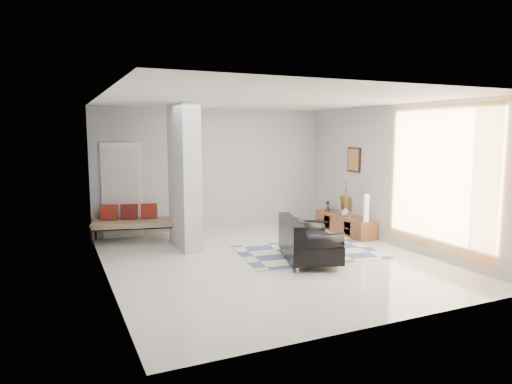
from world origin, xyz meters
name	(u,v)px	position (x,y,z in m)	size (l,w,h in m)	color
floor	(270,260)	(0.00, 0.00, 0.00)	(6.00, 6.00, 0.00)	beige
ceiling	(271,100)	(0.00, 0.00, 2.80)	(6.00, 6.00, 0.00)	white
wall_back	(214,169)	(0.00, 3.00, 1.40)	(6.00, 6.00, 0.00)	#ACAFB1
wall_front	(387,208)	(0.00, -3.00, 1.40)	(6.00, 6.00, 0.00)	#ACAFB1
wall_left	(105,190)	(-2.75, 0.00, 1.40)	(6.00, 6.00, 0.00)	#ACAFB1
wall_right	(395,176)	(2.75, 0.00, 1.40)	(6.00, 6.00, 0.00)	#ACAFB1
partition_column	(184,176)	(-1.10, 1.60, 1.40)	(0.35, 1.20, 2.80)	silver
hallway_door	(122,190)	(-2.10, 2.96, 1.02)	(0.85, 0.06, 2.04)	white
curtain	(437,179)	(2.67, -1.15, 1.45)	(2.55, 2.55, 0.00)	gold
wall_art	(354,160)	(2.72, 1.33, 1.65)	(0.04, 0.45, 0.55)	#391C0F
media_console	(345,224)	(2.52, 1.33, 0.20)	(0.45, 1.79, 0.80)	brown
loveseat	(306,241)	(0.54, -0.30, 0.36)	(1.24, 1.63, 0.76)	silver
daybed	(135,221)	(-1.92, 2.48, 0.42)	(1.89, 1.11, 0.77)	black
area_rug	(308,252)	(0.90, 0.20, 0.01)	(2.61, 1.74, 0.01)	beige
cylinder_lamp	(366,208)	(2.50, 0.55, 0.69)	(0.11, 0.11, 0.58)	white
bronze_figurine	(327,206)	(2.47, 1.97, 0.52)	(0.12, 0.12, 0.25)	black
vase	(345,212)	(2.47, 1.25, 0.50)	(0.20, 0.20, 0.21)	silver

